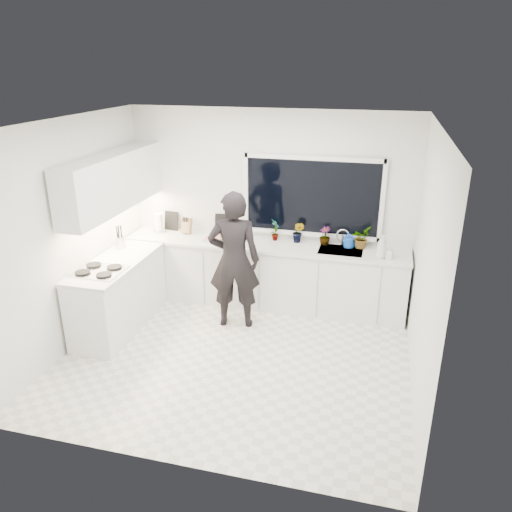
# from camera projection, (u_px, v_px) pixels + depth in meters

# --- Properties ---
(floor) EXTENTS (4.00, 3.50, 0.02)m
(floor) POSITION_uv_depth(u_px,v_px,m) (235.00, 357.00, 5.92)
(floor) COLOR beige
(floor) RESTS_ON ground
(wall_back) EXTENTS (4.00, 0.02, 2.70)m
(wall_back) POSITION_uv_depth(u_px,v_px,m) (270.00, 207.00, 7.01)
(wall_back) COLOR white
(wall_back) RESTS_ON ground
(wall_left) EXTENTS (0.02, 3.50, 2.70)m
(wall_left) POSITION_uv_depth(u_px,v_px,m) (70.00, 236.00, 5.89)
(wall_left) COLOR white
(wall_left) RESTS_ON ground
(wall_right) EXTENTS (0.02, 3.50, 2.70)m
(wall_right) POSITION_uv_depth(u_px,v_px,m) (427.00, 269.00, 4.96)
(wall_right) COLOR white
(wall_right) RESTS_ON ground
(ceiling) EXTENTS (4.00, 3.50, 0.02)m
(ceiling) POSITION_uv_depth(u_px,v_px,m) (231.00, 122.00, 4.92)
(ceiling) COLOR white
(ceiling) RESTS_ON wall_back
(window) EXTENTS (1.80, 0.02, 1.00)m
(window) POSITION_uv_depth(u_px,v_px,m) (312.00, 197.00, 6.76)
(window) COLOR black
(window) RESTS_ON wall_back
(base_cabinets_back) EXTENTS (3.92, 0.58, 0.88)m
(base_cabinets_back) POSITION_uv_depth(u_px,v_px,m) (264.00, 275.00, 7.06)
(base_cabinets_back) COLOR white
(base_cabinets_back) RESTS_ON floor
(base_cabinets_left) EXTENTS (0.58, 1.60, 0.88)m
(base_cabinets_left) POSITION_uv_depth(u_px,v_px,m) (119.00, 295.00, 6.46)
(base_cabinets_left) COLOR white
(base_cabinets_left) RESTS_ON floor
(countertop_back) EXTENTS (3.94, 0.62, 0.04)m
(countertop_back) POSITION_uv_depth(u_px,v_px,m) (264.00, 245.00, 6.88)
(countertop_back) COLOR silver
(countertop_back) RESTS_ON base_cabinets_back
(countertop_left) EXTENTS (0.62, 1.60, 0.04)m
(countertop_left) POSITION_uv_depth(u_px,v_px,m) (115.00, 263.00, 6.29)
(countertop_left) COLOR silver
(countertop_left) RESTS_ON base_cabinets_left
(upper_cabinets) EXTENTS (0.34, 2.10, 0.70)m
(upper_cabinets) POSITION_uv_depth(u_px,v_px,m) (113.00, 182.00, 6.28)
(upper_cabinets) COLOR white
(upper_cabinets) RESTS_ON wall_left
(sink) EXTENTS (0.58, 0.42, 0.14)m
(sink) POSITION_uv_depth(u_px,v_px,m) (340.00, 254.00, 6.66)
(sink) COLOR silver
(sink) RESTS_ON countertop_back
(faucet) EXTENTS (0.03, 0.03, 0.22)m
(faucet) POSITION_uv_depth(u_px,v_px,m) (343.00, 238.00, 6.78)
(faucet) COLOR silver
(faucet) RESTS_ON countertop_back
(stovetop) EXTENTS (0.56, 0.48, 0.03)m
(stovetop) POSITION_uv_depth(u_px,v_px,m) (99.00, 270.00, 5.97)
(stovetop) COLOR black
(stovetop) RESTS_ON countertop_left
(person) EXTENTS (0.74, 0.56, 1.82)m
(person) POSITION_uv_depth(u_px,v_px,m) (234.00, 261.00, 6.33)
(person) COLOR black
(person) RESTS_ON floor
(pizza_tray) EXTENTS (0.51, 0.41, 0.03)m
(pizza_tray) POSITION_uv_depth(u_px,v_px,m) (222.00, 239.00, 6.99)
(pizza_tray) COLOR silver
(pizza_tray) RESTS_ON countertop_back
(pizza) EXTENTS (0.47, 0.36, 0.01)m
(pizza) POSITION_uv_depth(u_px,v_px,m) (222.00, 238.00, 6.99)
(pizza) COLOR red
(pizza) RESTS_ON pizza_tray
(watering_can) EXTENTS (0.15, 0.15, 0.13)m
(watering_can) POSITION_uv_depth(u_px,v_px,m) (349.00, 242.00, 6.74)
(watering_can) COLOR blue
(watering_can) RESTS_ON countertop_back
(paper_towel_roll) EXTENTS (0.11, 0.11, 0.26)m
(paper_towel_roll) POSITION_uv_depth(u_px,v_px,m) (159.00, 223.00, 7.30)
(paper_towel_roll) COLOR white
(paper_towel_roll) RESTS_ON countertop_back
(knife_block) EXTENTS (0.13, 0.10, 0.22)m
(knife_block) POSITION_uv_depth(u_px,v_px,m) (187.00, 226.00, 7.25)
(knife_block) COLOR olive
(knife_block) RESTS_ON countertop_back
(utensil_crock) EXTENTS (0.17, 0.17, 0.16)m
(utensil_crock) POSITION_uv_depth(u_px,v_px,m) (120.00, 242.00, 6.70)
(utensil_crock) COLOR silver
(utensil_crock) RESTS_ON countertop_left
(picture_frame_large) EXTENTS (0.22, 0.05, 0.28)m
(picture_frame_large) POSITION_uv_depth(u_px,v_px,m) (171.00, 221.00, 7.39)
(picture_frame_large) COLOR black
(picture_frame_large) RESTS_ON countertop_back
(picture_frame_small) EXTENTS (0.25, 0.03, 0.30)m
(picture_frame_small) POSITION_uv_depth(u_px,v_px,m) (223.00, 224.00, 7.20)
(picture_frame_small) COLOR black
(picture_frame_small) RESTS_ON countertop_back
(herb_plants) EXTENTS (1.37, 0.31, 0.31)m
(herb_plants) POSITION_uv_depth(u_px,v_px,m) (329.00, 235.00, 6.78)
(herb_plants) COLOR #26662D
(herb_plants) RESTS_ON countertop_back
(soap_bottles) EXTENTS (0.21, 0.13, 0.31)m
(soap_bottles) POSITION_uv_depth(u_px,v_px,m) (383.00, 248.00, 6.33)
(soap_bottles) COLOR #D8BF66
(soap_bottles) RESTS_ON countertop_back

